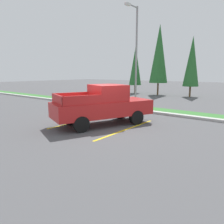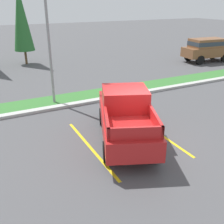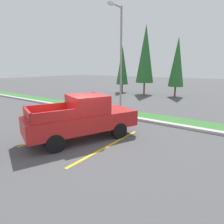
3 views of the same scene
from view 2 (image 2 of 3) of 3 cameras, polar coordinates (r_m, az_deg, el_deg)
ground_plane at (r=10.98m, az=5.86°, el=-6.24°), size 120.00×120.00×0.00m
parking_line_near at (r=10.50m, az=-4.61°, el=-7.63°), size 0.12×4.80×0.01m
parking_line_far at (r=11.86m, az=9.36°, el=-4.09°), size 0.12×4.80×0.01m
curb_strip at (r=14.99m, az=-4.45°, el=2.32°), size 56.00×0.40×0.15m
grass_median at (r=15.96m, az=-5.99°, el=3.40°), size 56.00×1.80×0.06m
pickup_truck_main at (r=10.68m, az=2.90°, el=-0.78°), size 3.74×5.54×2.10m
suv_distant at (r=26.60m, az=19.74°, el=12.76°), size 4.76×2.32×2.10m
street_light at (r=14.21m, az=-13.55°, el=17.91°), size 0.24×1.49×7.36m
cypress_tree_center at (r=25.04m, az=-18.94°, el=18.60°), size 1.74×1.74×6.71m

